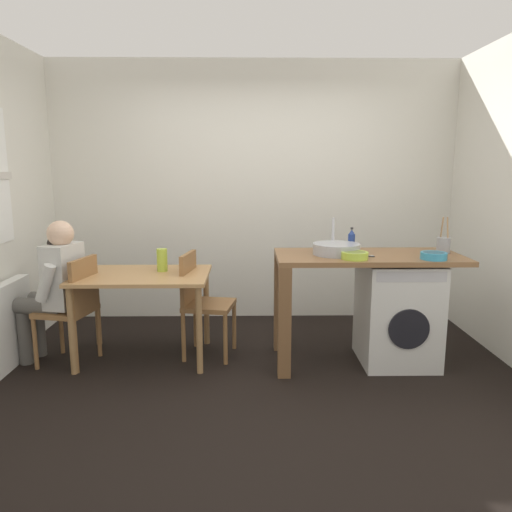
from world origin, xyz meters
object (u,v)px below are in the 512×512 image
vase (162,260)px  chair_opposite (201,298)px  chair_person_seat (74,305)px  colander (434,255)px  dining_table (143,285)px  mixing_bowl (355,255)px  bottle_tall_green (351,241)px  washing_machine (397,312)px  utensil_crock (443,245)px  seated_person (55,284)px

vase → chair_opposite: bearing=-6.5°
chair_person_seat → colander: colander is taller
dining_table → mixing_bowl: mixing_bowl is taller
chair_opposite → bottle_tall_green: (1.28, -0.03, 0.50)m
chair_opposite → mixing_bowl: size_ratio=4.34×
dining_table → chair_opposite: chair_opposite is taller
mixing_bowl → colander: mixing_bowl is taller
mixing_bowl → vase: (-1.56, 0.41, -0.11)m
dining_table → washing_machine: size_ratio=1.28×
colander → utensil_crock: bearing=56.3°
dining_table → washing_machine: 2.14m
utensil_crock → vase: utensil_crock is taller
dining_table → seated_person: size_ratio=0.92×
chair_opposite → seated_person: bearing=-73.1°
washing_machine → colander: (0.19, -0.22, 0.52)m
chair_person_seat → chair_opposite: (1.02, 0.18, 0.00)m
bottle_tall_green → mixing_bowl: (-0.04, -0.34, -0.06)m
utensil_crock → chair_person_seat: bearing=-179.0°
seated_person → vase: (0.85, 0.18, 0.17)m
dining_table → bottle_tall_green: (1.75, 0.03, 0.37)m
chair_person_seat → mixing_bowl: mixing_bowl is taller
washing_machine → chair_person_seat: bearing=-179.9°
chair_person_seat → chair_opposite: 1.04m
colander → chair_opposite: bearing=167.9°
washing_machine → utensil_crock: bearing=8.1°
bottle_tall_green → utensil_crock: bearing=-7.3°
washing_machine → dining_table: bearing=176.9°
chair_opposite → colander: bearing=87.9°
bottle_tall_green → colander: 0.67m
seated_person → utensil_crock: utensil_crock is taller
dining_table → colander: size_ratio=5.50×
mixing_bowl → utensil_crock: size_ratio=0.69×
washing_machine → colander: size_ratio=4.30×
chair_person_seat → bottle_tall_green: bottle_tall_green is taller
bottle_tall_green → vase: bearing=177.6°
chair_person_seat → vase: size_ratio=4.61×
seated_person → utensil_crock: (3.20, 0.02, 0.32)m
seated_person → vase: 0.89m
colander → vase: (-2.17, 0.43, -0.11)m
dining_table → seated_person: (-0.70, -0.08, 0.03)m
seated_person → vase: seated_person is taller
chair_person_seat → mixing_bowl: size_ratio=4.34×
dining_table → vase: bearing=33.7°
chair_opposite → bottle_tall_green: size_ratio=4.44×
washing_machine → bottle_tall_green: bottle_tall_green is taller
washing_machine → seated_person: bearing=179.3°
washing_machine → chair_opposite: bearing=173.9°
seated_person → bottle_tall_green: size_ratio=5.92×
bottle_tall_green → mixing_bowl: bearing=-97.4°
chair_person_seat → washing_machine: chair_person_seat is taller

